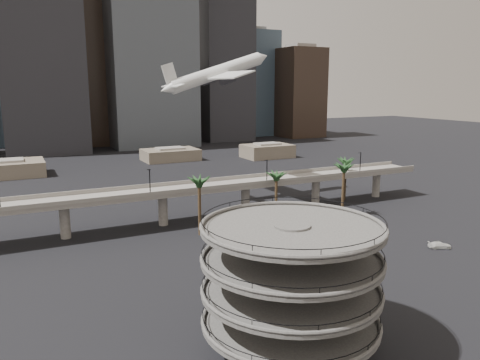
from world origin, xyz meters
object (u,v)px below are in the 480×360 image
parking_ramp (291,275)px  car_c (440,245)px  car_b (335,258)px  car_a (304,265)px  overpass (206,190)px  airborne_jet (217,73)px

parking_ramp → car_c: (47.62, 17.96, -9.17)m
parking_ramp → car_b: (23.99, 21.61, -9.16)m
parking_ramp → car_b: bearing=42.0°
car_a → car_c: car_a is taller
overpass → car_c: overpass is taller
parking_ramp → overpass: size_ratio=0.17×
airborne_jet → car_a: bearing=-103.2°
car_a → parking_ramp: bearing=154.9°
parking_ramp → overpass: bearing=77.6°
overpass → airborne_jet: airborne_jet is taller
car_a → car_c: bearing=-83.1°
airborne_jet → car_c: bearing=-73.5°
car_c → car_b: bearing=106.0°
overpass → car_b: overpass is taller
overpass → car_a: (3.53, -37.80, -6.56)m
parking_ramp → car_a: (16.53, 21.20, -9.05)m
parking_ramp → airborne_jet: bearing=72.6°
parking_ramp → car_c: 51.72m
car_b → car_c: (23.63, -3.65, -0.02)m
airborne_jet → parking_ramp: bearing=-113.0°
car_a → car_b: car_a is taller
overpass → parking_ramp: bearing=-102.4°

